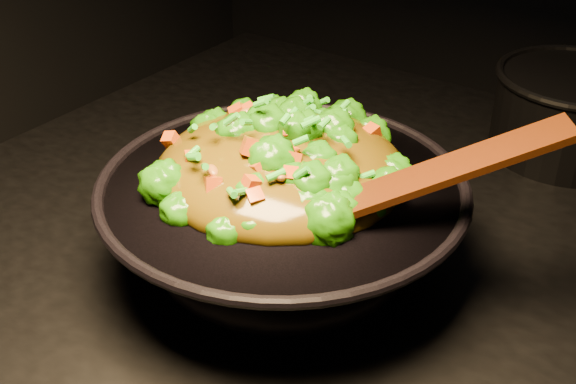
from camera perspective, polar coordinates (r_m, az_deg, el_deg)
The scene contains 4 objects.
wok at distance 0.76m, azimuth -0.43°, elevation -2.67°, with size 0.37×0.37×0.10m, color black, non-canonical shape.
stir_fry at distance 0.73m, azimuth -0.59°, elevation 4.54°, with size 0.26×0.26×0.09m, color #247208, non-canonical shape.
spatula at distance 0.66m, azimuth 10.44°, elevation 1.01°, with size 0.28×0.04×0.01m, color #3C1608.
back_pot at distance 1.05m, azimuth 21.47°, elevation 5.83°, with size 0.20×0.20×0.12m, color black.
Camera 1 is at (0.26, -0.63, 1.38)m, focal length 45.00 mm.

